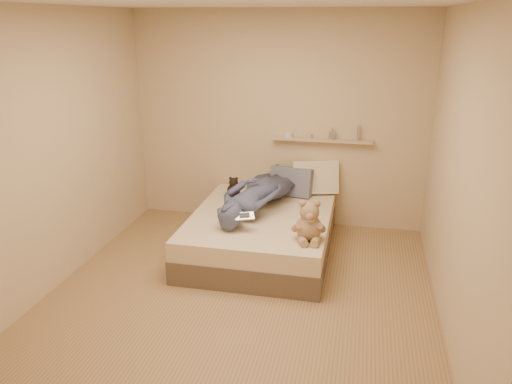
% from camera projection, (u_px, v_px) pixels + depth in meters
% --- Properties ---
extents(room, '(3.80, 3.80, 3.80)m').
position_uv_depth(room, '(240.00, 162.00, 4.33)').
color(room, '#9C7A51').
rests_on(room, ground).
extents(bed, '(1.50, 1.90, 0.45)m').
position_uv_depth(bed, '(261.00, 233.00, 5.54)').
color(bed, brown).
rests_on(bed, floor).
extents(game_console, '(0.21, 0.15, 0.07)m').
position_uv_depth(game_console, '(244.00, 216.00, 4.94)').
color(game_console, silver).
rests_on(game_console, bed).
extents(teddy_bear, '(0.34, 0.34, 0.42)m').
position_uv_depth(teddy_bear, '(309.00, 224.00, 4.75)').
color(teddy_bear, tan).
rests_on(teddy_bear, bed).
extents(dark_plush, '(0.16, 0.16, 0.25)m').
position_uv_depth(dark_plush, '(234.00, 188.00, 5.97)').
color(dark_plush, black).
rests_on(dark_plush, bed).
extents(pillow_cream, '(0.60, 0.40, 0.43)m').
position_uv_depth(pillow_cream, '(315.00, 177.00, 6.07)').
color(pillow_cream, beige).
rests_on(pillow_cream, bed).
extents(pillow_grey, '(0.53, 0.28, 0.36)m').
position_uv_depth(pillow_grey, '(291.00, 182.00, 6.00)').
color(pillow_grey, slate).
rests_on(pillow_grey, bed).
extents(person, '(0.95, 1.69, 0.38)m').
position_uv_depth(person, '(258.00, 192.00, 5.57)').
color(person, '#464B6F').
rests_on(person, bed).
extents(wall_shelf, '(1.20, 0.12, 0.03)m').
position_uv_depth(wall_shelf, '(322.00, 140.00, 5.98)').
color(wall_shelf, tan).
rests_on(wall_shelf, wall_back).
extents(shelf_bottles, '(0.90, 0.09, 0.18)m').
position_uv_depth(shelf_bottles, '(318.00, 134.00, 5.97)').
color(shelf_bottles, white).
rests_on(shelf_bottles, wall_shelf).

